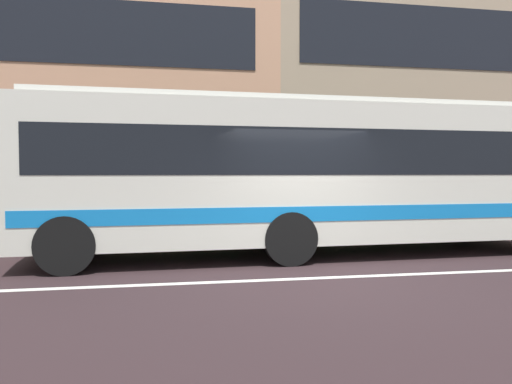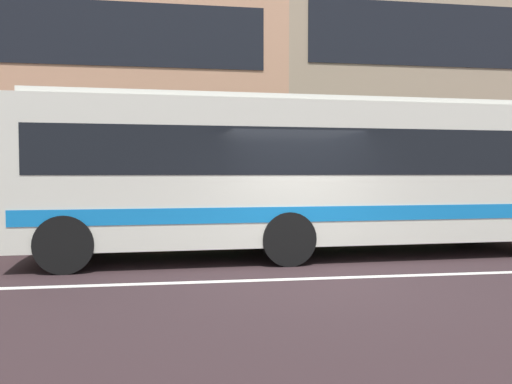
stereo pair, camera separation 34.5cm
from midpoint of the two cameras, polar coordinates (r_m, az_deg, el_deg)
The scene contains 5 objects.
ground_plane at distance 7.92m, azimuth 8.37°, elevation -10.23°, with size 160.00×160.00×0.00m, color #312224.
lane_centre_line at distance 7.92m, azimuth 8.37°, elevation -10.20°, with size 60.00×0.16×0.01m, color silver.
hedge_row_far at distance 13.57m, azimuth -0.22°, elevation -2.96°, with size 14.53×1.10×0.94m, color #235A28.
apartment_block_right at distance 27.17m, azimuth 22.13°, elevation 11.78°, with size 18.72×10.09×12.51m.
transit_bus at distance 10.09m, azimuth 7.09°, elevation 2.51°, with size 11.31×3.00×3.18m.
Camera 2 is at (-2.02, -7.44, 1.72)m, focal length 33.42 mm.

